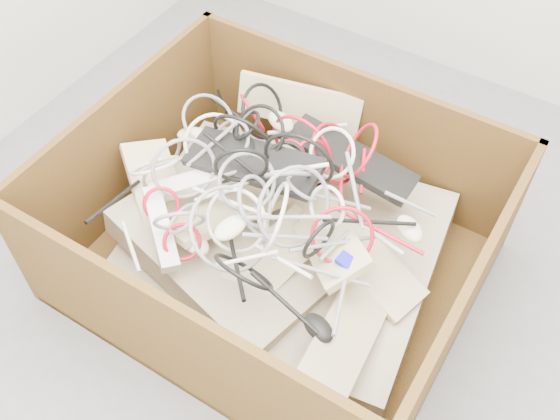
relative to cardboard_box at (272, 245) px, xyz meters
The scene contains 8 objects.
ground 0.33m from the cardboard_box, 34.67° to the right, with size 3.00×3.00×0.00m, color #59595C.
cardboard_box is the anchor object (origin of this frame).
keyboard_pile 0.16m from the cardboard_box, 82.61° to the left, with size 1.07×0.94×0.34m.
mice_scatter 0.22m from the cardboard_box, 69.55° to the right, with size 0.91×0.59×0.21m.
power_strip_left 0.32m from the cardboard_box, 169.31° to the right, with size 0.31×0.06×0.04m, color silver.
power_strip_right 0.39m from the cardboard_box, 132.81° to the right, with size 0.27×0.05×0.04m, color silver.
vga_plug 0.38m from the cardboard_box, 14.86° to the right, with size 0.04×0.04×0.02m, color #0C0CB9.
cable_tangle 0.29m from the cardboard_box, 161.35° to the left, with size 0.97×0.82×0.42m.
Camera 1 is at (0.44, -0.88, 1.83)m, focal length 41.82 mm.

